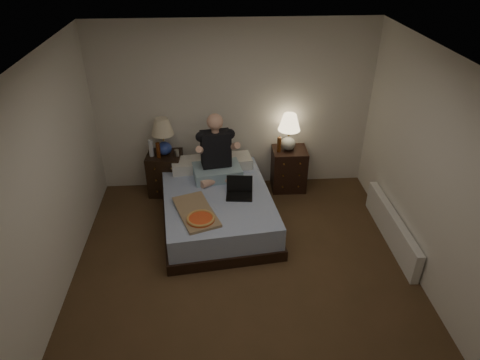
{
  "coord_description": "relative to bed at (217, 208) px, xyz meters",
  "views": [
    {
      "loc": [
        -0.3,
        -3.55,
        3.55
      ],
      "look_at": [
        0.0,
        0.9,
        0.85
      ],
      "focal_mm": 32.0,
      "sensor_mm": 36.0,
      "label": 1
    }
  ],
  "objects": [
    {
      "name": "nightstand_right",
      "position": [
        1.11,
        0.84,
        0.1
      ],
      "size": [
        0.51,
        0.46,
        0.65
      ],
      "primitive_type": "cube",
      "rotation": [
        0.0,
        0.0,
        -0.02
      ],
      "color": "black",
      "rests_on": "floor"
    },
    {
      "name": "wall_right",
      "position": [
        2.29,
        -1.21,
        1.02
      ],
      "size": [
        0.0,
        4.5,
        2.5
      ],
      "primitive_type": "cube",
      "rotation": [
        1.57,
        0.0,
        -1.57
      ],
      "color": "silver",
      "rests_on": "ground"
    },
    {
      "name": "wall_back",
      "position": [
        0.29,
        1.04,
        1.02
      ],
      "size": [
        4.0,
        0.0,
        2.5
      ],
      "primitive_type": "cube",
      "rotation": [
        1.57,
        0.0,
        0.0
      ],
      "color": "silver",
      "rests_on": "ground"
    },
    {
      "name": "laptop",
      "position": [
        0.29,
        -0.1,
        0.35
      ],
      "size": [
        0.37,
        0.31,
        0.24
      ],
      "primitive_type": null,
      "rotation": [
        0.0,
        0.0,
        -0.1
      ],
      "color": "black",
      "rests_on": "bed"
    },
    {
      "name": "floor",
      "position": [
        0.29,
        -1.21,
        -0.23
      ],
      "size": [
        4.0,
        4.5,
        0.0
      ],
      "primitive_type": "cube",
      "color": "brown",
      "rests_on": "ground"
    },
    {
      "name": "wall_left",
      "position": [
        -1.71,
        -1.21,
        1.02
      ],
      "size": [
        0.0,
        4.5,
        2.5
      ],
      "primitive_type": "cube",
      "rotation": [
        1.57,
        0.0,
        1.57
      ],
      "color": "silver",
      "rests_on": "ground"
    },
    {
      "name": "person",
      "position": [
        0.02,
        0.44,
        0.7
      ],
      "size": [
        0.73,
        0.62,
        0.93
      ],
      "primitive_type": null,
      "rotation": [
        0.0,
        0.0,
        0.16
      ],
      "color": "black",
      "rests_on": "bed"
    },
    {
      "name": "ceiling",
      "position": [
        0.29,
        -1.21,
        2.27
      ],
      "size": [
        4.0,
        4.5,
        0.0
      ],
      "primitive_type": "cube",
      "rotation": [
        3.14,
        0.0,
        0.0
      ],
      "color": "white",
      "rests_on": "ground"
    },
    {
      "name": "radiator",
      "position": [
        2.22,
        -0.55,
        -0.03
      ],
      "size": [
        0.1,
        1.6,
        0.4
      ],
      "primitive_type": "cube",
      "color": "silver",
      "rests_on": "floor"
    },
    {
      "name": "water_bottle",
      "position": [
        -0.92,
        0.8,
        0.53
      ],
      "size": [
        0.07,
        0.07,
        0.25
      ],
      "primitive_type": "cylinder",
      "color": "silver",
      "rests_on": "nightstand_left"
    },
    {
      "name": "beer_bottle_left",
      "position": [
        -0.81,
        0.74,
        0.52
      ],
      "size": [
        0.06,
        0.06,
        0.23
      ],
      "primitive_type": "cylinder",
      "color": "#58270C",
      "rests_on": "nightstand_left"
    },
    {
      "name": "soda_can",
      "position": [
        -0.56,
        0.77,
        0.46
      ],
      "size": [
        0.07,
        0.07,
        0.1
      ],
      "primitive_type": "cylinder",
      "color": "#A6A7A2",
      "rests_on": "nightstand_left"
    },
    {
      "name": "lamp_left",
      "position": [
        -0.74,
        0.84,
        0.69
      ],
      "size": [
        0.37,
        0.37,
        0.56
      ],
      "primitive_type": null,
      "rotation": [
        0.0,
        0.0,
        -0.17
      ],
      "color": "#2A409C",
      "rests_on": "nightstand_left"
    },
    {
      "name": "pizza_box",
      "position": [
        -0.2,
        -0.61,
        0.27
      ],
      "size": [
        0.63,
        0.85,
        0.08
      ],
      "primitive_type": null,
      "rotation": [
        0.0,
        0.0,
        0.34
      ],
      "color": "#9D825E",
      "rests_on": "bed"
    },
    {
      "name": "lamp_right",
      "position": [
        1.08,
        0.84,
        0.7
      ],
      "size": [
        0.33,
        0.33,
        0.56
      ],
      "primitive_type": null,
      "rotation": [
        0.0,
        0.0,
        -0.04
      ],
      "color": "#96978F",
      "rests_on": "nightstand_right"
    },
    {
      "name": "nightstand_left",
      "position": [
        -0.76,
        0.84,
        0.09
      ],
      "size": [
        0.53,
        0.48,
        0.64
      ],
      "primitive_type": "cube",
      "rotation": [
        0.0,
        0.0,
        -0.09
      ],
      "color": "black",
      "rests_on": "floor"
    },
    {
      "name": "bed",
      "position": [
        0.0,
        0.0,
        0.0
      ],
      "size": [
        1.6,
        2.0,
        0.46
      ],
      "primitive_type": "cube",
      "rotation": [
        0.0,
        0.0,
        0.12
      ],
      "color": "#6080C1",
      "rests_on": "floor"
    },
    {
      "name": "beer_bottle_right",
      "position": [
        0.93,
        0.78,
        0.54
      ],
      "size": [
        0.06,
        0.06,
        0.23
      ],
      "primitive_type": "cylinder",
      "color": "#52280B",
      "rests_on": "nightstand_right"
    }
  ]
}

